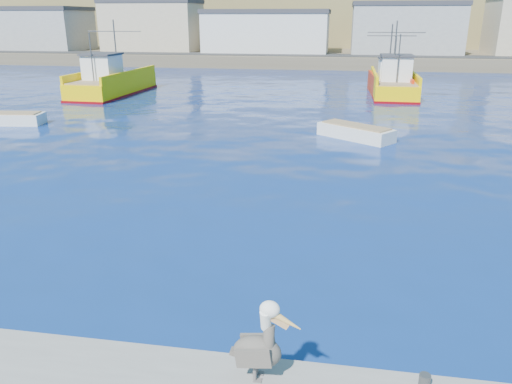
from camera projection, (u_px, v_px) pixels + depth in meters
The scene contains 9 objects.
ground at pixel (277, 297), 12.52m from camera, with size 260.00×260.00×0.00m, color navy.
dock_bollards at pixel (287, 367), 9.05m from camera, with size 36.20×0.20×0.30m.
far_shore at pixel (339, 6), 111.14m from camera, with size 200.00×81.00×24.00m.
trawler_yellow_a at pixel (111, 83), 44.96m from camera, with size 5.14×11.37×6.51m.
trawler_yellow_b at pixel (393, 84), 44.53m from camera, with size 5.02×10.61×6.42m.
boat_orange at pixel (389, 83), 44.65m from camera, with size 4.31×8.31×6.07m.
skiff_left at pixel (9, 120), 32.62m from camera, with size 4.52×2.07×0.95m.
skiff_mid at pixel (356, 133), 28.76m from camera, with size 4.51×3.94×0.97m.
pelican at pixel (260, 346), 8.78m from camera, with size 1.29×0.55×1.60m.
Camera 1 is at (1.28, -10.88, 6.65)m, focal length 35.00 mm.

